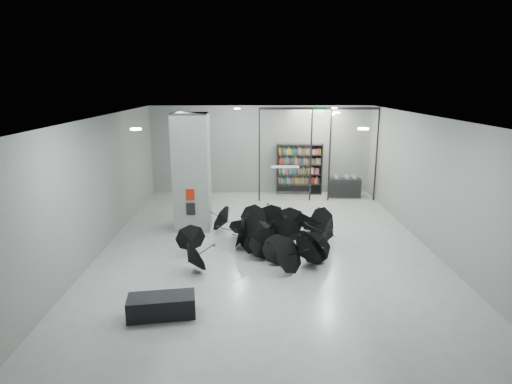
{
  "coord_description": "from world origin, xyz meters",
  "views": [
    {
      "loc": [
        -0.51,
        -12.42,
        4.92
      ],
      "look_at": [
        -0.3,
        1.5,
        1.4
      ],
      "focal_mm": 29.95,
      "sensor_mm": 36.0,
      "label": 1
    }
  ],
  "objects_px": {
    "umbrella_cluster": "(273,240)",
    "bench": "(162,306)",
    "shop_counter": "(344,188)",
    "bookshelf": "(299,169)",
    "column": "(192,172)"
  },
  "relations": [
    {
      "from": "column",
      "to": "bookshelf",
      "type": "bearing_deg",
      "value": 48.03
    },
    {
      "from": "bench",
      "to": "bookshelf",
      "type": "height_order",
      "value": "bookshelf"
    },
    {
      "from": "shop_counter",
      "to": "umbrella_cluster",
      "type": "xyz_separation_m",
      "value": [
        -3.53,
        -6.19,
        -0.12
      ]
    },
    {
      "from": "bench",
      "to": "shop_counter",
      "type": "bearing_deg",
      "value": 50.1
    },
    {
      "from": "bookshelf",
      "to": "umbrella_cluster",
      "type": "distance_m",
      "value": 7.11
    },
    {
      "from": "column",
      "to": "bookshelf",
      "type": "xyz_separation_m",
      "value": [
        4.27,
        4.75,
        -0.85
      ]
    },
    {
      "from": "column",
      "to": "bench",
      "type": "height_order",
      "value": "column"
    },
    {
      "from": "bench",
      "to": "umbrella_cluster",
      "type": "xyz_separation_m",
      "value": [
        2.64,
        3.86,
        0.07
      ]
    },
    {
      "from": "bench",
      "to": "umbrella_cluster",
      "type": "bearing_deg",
      "value": 47.25
    },
    {
      "from": "bench",
      "to": "shop_counter",
      "type": "xyz_separation_m",
      "value": [
        6.17,
        10.05,
        0.19
      ]
    },
    {
      "from": "column",
      "to": "umbrella_cluster",
      "type": "height_order",
      "value": "column"
    },
    {
      "from": "column",
      "to": "umbrella_cluster",
      "type": "xyz_separation_m",
      "value": [
        2.7,
        -2.13,
        -1.69
      ]
    },
    {
      "from": "bookshelf",
      "to": "umbrella_cluster",
      "type": "bearing_deg",
      "value": -98.87
    },
    {
      "from": "column",
      "to": "bookshelf",
      "type": "distance_m",
      "value": 6.45
    },
    {
      "from": "umbrella_cluster",
      "to": "bench",
      "type": "bearing_deg",
      "value": -124.39
    }
  ]
}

